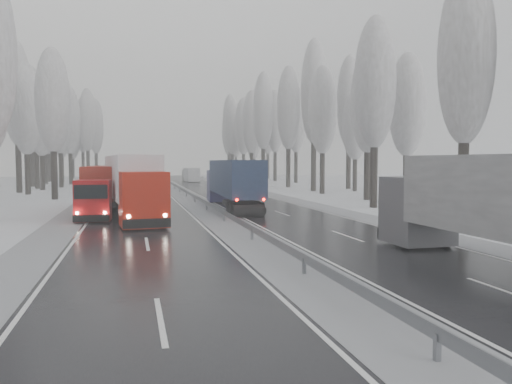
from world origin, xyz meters
name	(u,v)px	position (x,y,z in m)	size (l,w,h in m)	color
ground	(352,306)	(0.00, 0.00, 0.00)	(260.00, 260.00, 0.00)	white
carriageway_right	(262,207)	(5.25, 30.00, 0.01)	(7.50, 200.00, 0.03)	black
carriageway_left	(141,209)	(-5.25, 30.00, 0.01)	(7.50, 200.00, 0.03)	black
median_slush	(203,208)	(0.00, 30.00, 0.02)	(3.00, 200.00, 0.04)	gray
shoulder_right	(315,205)	(10.20, 30.00, 0.02)	(2.40, 200.00, 0.04)	gray
shoulder_left	(79,211)	(-10.20, 30.00, 0.02)	(2.40, 200.00, 0.04)	gray
median_guardrail	(203,201)	(0.00, 29.99, 0.60)	(0.12, 200.00, 0.76)	slate
tree_16	(466,58)	(15.04, 15.67, 10.67)	(3.60, 3.60, 16.53)	black
tree_18	(375,84)	(14.51, 27.03, 10.70)	(3.60, 3.60, 16.58)	black
tree_19	(407,106)	(20.02, 31.03, 9.42)	(3.60, 3.60, 14.57)	black
tree_20	(368,102)	(17.90, 35.17, 10.14)	(3.60, 3.60, 15.71)	black
tree_21	(370,90)	(20.12, 39.17, 12.00)	(3.60, 3.60, 18.62)	black
tree_22	(323,111)	(17.02, 45.60, 10.24)	(3.60, 3.60, 15.86)	black
tree_23	(355,126)	(23.31, 49.60, 8.77)	(3.60, 3.60, 13.55)	black
tree_24	(314,93)	(17.90, 51.02, 13.19)	(3.60, 3.60, 20.49)	black
tree_25	(349,103)	(24.81, 55.02, 12.52)	(3.60, 3.60, 19.44)	black
tree_26	(288,109)	(17.56, 61.27, 12.10)	(3.60, 3.60, 18.78)	black
tree_27	(322,117)	(24.72, 65.27, 11.36)	(3.60, 3.60, 17.62)	black
tree_28	(263,112)	(16.34, 71.95, 12.64)	(3.60, 3.60, 19.62)	black
tree_29	(296,120)	(23.71, 75.95, 11.67)	(3.60, 3.60, 18.11)	black
tree_30	(251,122)	(16.56, 81.70, 11.52)	(3.60, 3.60, 17.86)	black
tree_31	(275,122)	(22.48, 85.70, 11.97)	(3.60, 3.60, 18.58)	black
tree_32	(243,127)	(16.63, 89.21, 11.18)	(3.60, 3.60, 17.33)	black
tree_33	(254,137)	(19.77, 93.21, 9.26)	(3.60, 3.60, 14.33)	black
tree_34	(233,128)	(15.73, 96.32, 11.37)	(3.60, 3.60, 17.63)	black
tree_35	(268,128)	(24.94, 100.32, 11.77)	(3.60, 3.60, 18.25)	black
tree_36	(230,124)	(17.04, 106.16, 13.02)	(3.60, 3.60, 20.23)	black
tree_37	(254,135)	(24.02, 110.16, 10.56)	(3.60, 3.60, 16.37)	black
tree_38	(229,132)	(18.73, 116.73, 11.59)	(3.60, 3.60, 17.97)	black
tree_39	(236,138)	(21.55, 120.73, 10.45)	(3.60, 3.60, 16.19)	black
tree_62	(52,101)	(-13.94, 43.73, 10.36)	(3.60, 3.60, 16.04)	black
tree_64	(26,112)	(-18.26, 52.71, 9.96)	(3.60, 3.60, 15.42)	black
tree_65	(17,94)	(-20.05, 56.71, 12.55)	(3.60, 3.60, 19.48)	black
tree_66	(41,120)	(-18.16, 62.35, 9.84)	(3.60, 3.60, 15.23)	black
tree_67	(36,113)	(-19.54, 66.35, 11.03)	(3.60, 3.60, 17.09)	black
tree_68	(60,117)	(-16.58, 69.11, 10.75)	(3.60, 3.60, 16.65)	black
tree_69	(31,108)	(-21.42, 73.11, 12.46)	(3.60, 3.60, 19.35)	black
tree_70	(70,121)	(-16.33, 79.19, 11.03)	(3.60, 3.60, 17.09)	black
tree_71	(44,113)	(-21.09, 83.19, 12.63)	(3.60, 3.60, 19.61)	black
tree_72	(61,131)	(-18.93, 88.54, 9.76)	(3.60, 3.60, 15.11)	black
tree_73	(48,125)	(-21.82, 92.54, 11.11)	(3.60, 3.60, 17.22)	black
tree_74	(87,120)	(-15.07, 99.33, 12.67)	(3.60, 3.60, 19.68)	black
tree_75	(45,124)	(-24.20, 103.33, 11.99)	(3.60, 3.60, 18.60)	black
tree_76	(96,127)	(-14.05, 108.72, 11.95)	(3.60, 3.60, 18.55)	black
tree_77	(72,139)	(-19.66, 112.72, 9.26)	(3.60, 3.60, 14.32)	black
tree_78	(82,126)	(-17.56, 115.31, 12.59)	(3.60, 3.60, 19.55)	black
tree_79	(72,133)	(-20.33, 119.31, 11.01)	(3.60, 3.60, 17.07)	black
truck_blue_box	(232,181)	(2.30, 28.79, 2.41)	(3.03, 16.17, 4.13)	#211F4F
truck_cream_box	(234,176)	(5.21, 42.47, 2.33)	(2.50, 15.58, 3.99)	#ACA798
box_truck_distant	(191,175)	(5.06, 84.12, 1.40)	(2.71, 7.48, 2.75)	silver
truck_red_white	(132,181)	(-5.97, 24.42, 2.60)	(4.52, 17.50, 4.45)	#AC1809
truck_red_red	(103,185)	(-8.20, 28.53, 2.13)	(2.76, 14.32, 3.65)	#BC0A0D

